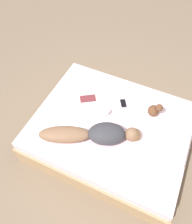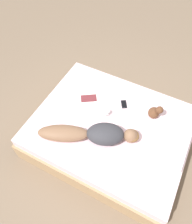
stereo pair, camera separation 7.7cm
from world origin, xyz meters
name	(u,v)px [view 1 (the left image)]	position (x,y,z in m)	size (l,w,h in m)	color
ground_plane	(110,140)	(0.00, 0.00, 0.00)	(12.00, 12.00, 0.00)	#7A6651
bed	(111,132)	(0.00, 0.00, 0.24)	(1.74, 2.15, 0.49)	tan
person	(94,134)	(0.31, -0.12, 0.59)	(0.74, 1.27, 0.22)	brown
open_magazine	(87,94)	(-0.32, -0.54, 0.49)	(0.53, 0.51, 0.01)	white
coffee_mug	(107,112)	(-0.10, -0.12, 0.53)	(0.10, 0.07, 0.08)	white
cell_phone	(123,103)	(-0.38, 0.03, 0.49)	(0.17, 0.14, 0.01)	black
plush_toy	(155,110)	(-0.39, 0.48, 0.58)	(0.17, 0.19, 0.22)	brown
pillow	(174,143)	(-0.02, 0.84, 0.55)	(0.63, 0.33, 0.12)	white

